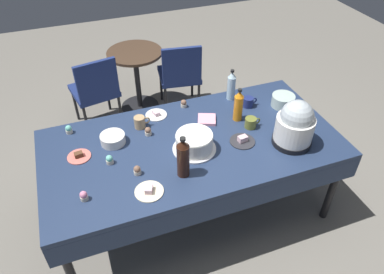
{
  "coord_description": "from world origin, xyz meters",
  "views": [
    {
      "loc": [
        -0.71,
        -1.93,
        2.5
      ],
      "look_at": [
        0.0,
        0.0,
        0.8
      ],
      "focal_mm": 34.05,
      "sensor_mm": 36.0,
      "label": 1
    }
  ],
  "objects_px": {
    "cupcake_cocoa": "(109,160)",
    "round_cafe_table": "(136,70)",
    "slow_cooker": "(295,125)",
    "cupcake_rose": "(148,131)",
    "cupcake_mint": "(137,170)",
    "coffee_mug_navy": "(248,102)",
    "coffee_mug_olive": "(251,123)",
    "ceramic_snack_bowl": "(113,139)",
    "cupcake_lemon": "(69,130)",
    "cupcake_berry": "(84,196)",
    "coffee_mug_tan": "(140,122)",
    "frosted_layer_cake": "(194,142)",
    "cupcake_vanilla": "(184,104)",
    "glass_salad_bowl": "(283,101)",
    "dessert_plate_coral": "(79,156)",
    "soda_bottle_cola": "(183,158)",
    "soda_bottle_water": "(231,86)",
    "maroon_chair_right": "(180,73)",
    "dessert_plate_white": "(156,114)",
    "dessert_plate_charcoal": "(242,140)",
    "potluck_table": "(192,148)",
    "maroon_chair_left": "(96,88)",
    "dessert_plate_cream": "(149,191)"
  },
  "relations": [
    {
      "from": "cupcake_mint",
      "to": "soda_bottle_cola",
      "type": "xyz_separation_m",
      "value": [
        0.29,
        -0.11,
        0.11
      ]
    },
    {
      "from": "dessert_plate_charcoal",
      "to": "round_cafe_table",
      "type": "distance_m",
      "value": 1.85
    },
    {
      "from": "slow_cooker",
      "to": "cupcake_rose",
      "type": "relative_size",
      "value": 5.34
    },
    {
      "from": "ceramic_snack_bowl",
      "to": "cupcake_mint",
      "type": "height_order",
      "value": "ceramic_snack_bowl"
    },
    {
      "from": "frosted_layer_cake",
      "to": "ceramic_snack_bowl",
      "type": "distance_m",
      "value": 0.61
    },
    {
      "from": "cupcake_lemon",
      "to": "soda_bottle_water",
      "type": "height_order",
      "value": "soda_bottle_water"
    },
    {
      "from": "dessert_plate_charcoal",
      "to": "dessert_plate_coral",
      "type": "bearing_deg",
      "value": 167.9
    },
    {
      "from": "dessert_plate_cream",
      "to": "soda_bottle_water",
      "type": "distance_m",
      "value": 1.24
    },
    {
      "from": "coffee_mug_olive",
      "to": "coffee_mug_tan",
      "type": "distance_m",
      "value": 0.86
    },
    {
      "from": "cupcake_mint",
      "to": "cupcake_vanilla",
      "type": "distance_m",
      "value": 0.84
    },
    {
      "from": "glass_salad_bowl",
      "to": "cupcake_berry",
      "type": "xyz_separation_m",
      "value": [
        -1.7,
        -0.47,
        -0.02
      ]
    },
    {
      "from": "frosted_layer_cake",
      "to": "potluck_table",
      "type": "bearing_deg",
      "value": 81.32
    },
    {
      "from": "dessert_plate_coral",
      "to": "coffee_mug_navy",
      "type": "height_order",
      "value": "coffee_mug_navy"
    },
    {
      "from": "ceramic_snack_bowl",
      "to": "cupcake_vanilla",
      "type": "height_order",
      "value": "ceramic_snack_bowl"
    },
    {
      "from": "cupcake_mint",
      "to": "cupcake_cocoa",
      "type": "xyz_separation_m",
      "value": [
        -0.16,
        0.17,
        0.0
      ]
    },
    {
      "from": "coffee_mug_navy",
      "to": "cupcake_vanilla",
      "type": "bearing_deg",
      "value": 160.73
    },
    {
      "from": "coffee_mug_olive",
      "to": "ceramic_snack_bowl",
      "type": "bearing_deg",
      "value": 170.1
    },
    {
      "from": "frosted_layer_cake",
      "to": "soda_bottle_water",
      "type": "bearing_deg",
      "value": 44.45
    },
    {
      "from": "soda_bottle_water",
      "to": "coffee_mug_navy",
      "type": "bearing_deg",
      "value": -60.37
    },
    {
      "from": "cupcake_lemon",
      "to": "dessert_plate_charcoal",
      "type": "bearing_deg",
      "value": -24.82
    },
    {
      "from": "cupcake_lemon",
      "to": "soda_bottle_cola",
      "type": "distance_m",
      "value": 0.99
    },
    {
      "from": "cupcake_rose",
      "to": "soda_bottle_water",
      "type": "bearing_deg",
      "value": 16.59
    },
    {
      "from": "cupcake_lemon",
      "to": "coffee_mug_navy",
      "type": "relative_size",
      "value": 0.54
    },
    {
      "from": "glass_salad_bowl",
      "to": "maroon_chair_left",
      "type": "relative_size",
      "value": 0.22
    },
    {
      "from": "potluck_table",
      "to": "round_cafe_table",
      "type": "distance_m",
      "value": 1.67
    },
    {
      "from": "dessert_plate_coral",
      "to": "round_cafe_table",
      "type": "bearing_deg",
      "value": 63.74
    },
    {
      "from": "cupcake_rose",
      "to": "coffee_mug_navy",
      "type": "relative_size",
      "value": 0.54
    },
    {
      "from": "cupcake_cocoa",
      "to": "round_cafe_table",
      "type": "relative_size",
      "value": 0.09
    },
    {
      "from": "cupcake_vanilla",
      "to": "coffee_mug_navy",
      "type": "relative_size",
      "value": 0.54
    },
    {
      "from": "soda_bottle_water",
      "to": "round_cafe_table",
      "type": "distance_m",
      "value": 1.4
    },
    {
      "from": "cupcake_berry",
      "to": "coffee_mug_tan",
      "type": "bearing_deg",
      "value": 49.62
    },
    {
      "from": "cupcake_rose",
      "to": "coffee_mug_olive",
      "type": "height_order",
      "value": "coffee_mug_olive"
    },
    {
      "from": "cupcake_mint",
      "to": "coffee_mug_navy",
      "type": "distance_m",
      "value": 1.16
    },
    {
      "from": "slow_cooker",
      "to": "cupcake_berry",
      "type": "bearing_deg",
      "value": -178.99
    },
    {
      "from": "maroon_chair_left",
      "to": "maroon_chair_right",
      "type": "distance_m",
      "value": 0.92
    },
    {
      "from": "glass_salad_bowl",
      "to": "cupcake_cocoa",
      "type": "bearing_deg",
      "value": -172.39
    },
    {
      "from": "frosted_layer_cake",
      "to": "coffee_mug_navy",
      "type": "bearing_deg",
      "value": 30.18
    },
    {
      "from": "cupcake_vanilla",
      "to": "coffee_mug_olive",
      "type": "distance_m",
      "value": 0.59
    },
    {
      "from": "soda_bottle_water",
      "to": "maroon_chair_right",
      "type": "distance_m",
      "value": 1.08
    },
    {
      "from": "cupcake_lemon",
      "to": "cupcake_berry",
      "type": "bearing_deg",
      "value": -88.34
    },
    {
      "from": "dessert_plate_white",
      "to": "cupcake_berry",
      "type": "xyz_separation_m",
      "value": [
        -0.67,
        -0.7,
        0.02
      ]
    },
    {
      "from": "maroon_chair_left",
      "to": "cupcake_rose",
      "type": "bearing_deg",
      "value": -78.38
    },
    {
      "from": "glass_salad_bowl",
      "to": "coffee_mug_olive",
      "type": "distance_m",
      "value": 0.42
    },
    {
      "from": "frosted_layer_cake",
      "to": "cupcake_rose",
      "type": "height_order",
      "value": "frosted_layer_cake"
    },
    {
      "from": "cupcake_cocoa",
      "to": "coffee_mug_olive",
      "type": "distance_m",
      "value": 1.11
    },
    {
      "from": "cupcake_vanilla",
      "to": "coffee_mug_olive",
      "type": "xyz_separation_m",
      "value": [
        0.4,
        -0.44,
        0.01
      ]
    },
    {
      "from": "dessert_plate_white",
      "to": "coffee_mug_tan",
      "type": "bearing_deg",
      "value": -145.82
    },
    {
      "from": "ceramic_snack_bowl",
      "to": "coffee_mug_tan",
      "type": "bearing_deg",
      "value": 25.94
    },
    {
      "from": "dessert_plate_white",
      "to": "cupcake_cocoa",
      "type": "bearing_deg",
      "value": -136.57
    },
    {
      "from": "glass_salad_bowl",
      "to": "dessert_plate_coral",
      "type": "bearing_deg",
      "value": -177.9
    }
  ]
}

